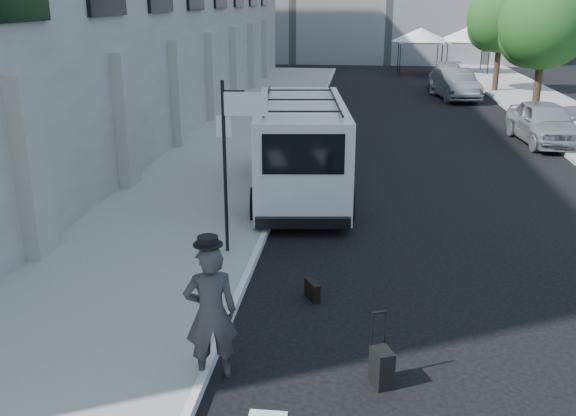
% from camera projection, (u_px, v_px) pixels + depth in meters
% --- Properties ---
extents(ground, '(120.00, 120.00, 0.00)m').
position_uv_depth(ground, '(349.00, 342.00, 10.07)').
color(ground, black).
rests_on(ground, ground).
extents(sidewalk_left, '(4.50, 48.00, 0.15)m').
position_uv_depth(sidewalk_left, '(252.00, 131.00, 25.61)').
color(sidewalk_left, gray).
rests_on(sidewalk_left, ground).
extents(sidewalk_right, '(4.00, 56.00, 0.15)m').
position_uv_depth(sidewalk_right, '(567.00, 120.00, 27.96)').
color(sidewalk_right, gray).
rests_on(sidewalk_right, ground).
extents(sign_pole, '(1.03, 0.07, 3.50)m').
position_uv_depth(sign_pole, '(236.00, 132.00, 12.52)').
color(sign_pole, black).
rests_on(sign_pole, sidewalk_left).
extents(tree_near, '(3.80, 3.83, 6.03)m').
position_uv_depth(tree_near, '(541.00, 27.00, 27.05)').
color(tree_near, black).
rests_on(tree_near, ground).
extents(tree_far, '(3.80, 3.83, 6.03)m').
position_uv_depth(tree_far, '(499.00, 20.00, 35.55)').
color(tree_far, black).
rests_on(tree_far, ground).
extents(tent_left, '(4.00, 4.00, 3.20)m').
position_uv_depth(tent_left, '(421.00, 35.00, 44.67)').
color(tent_left, black).
rests_on(tent_left, ground).
extents(tent_right, '(4.00, 4.00, 3.20)m').
position_uv_depth(tent_right, '(466.00, 35.00, 44.80)').
color(tent_right, black).
rests_on(tent_right, ground).
extents(businessman, '(0.85, 0.69, 2.02)m').
position_uv_depth(businessman, '(211.00, 313.00, 8.82)').
color(businessman, '#313133').
rests_on(businessman, ground).
extents(briefcase, '(0.32, 0.44, 0.34)m').
position_uv_depth(briefcase, '(312.00, 290.00, 11.45)').
color(briefcase, black).
rests_on(briefcase, ground).
extents(suitcase, '(0.36, 0.44, 1.05)m').
position_uv_depth(suitcase, '(382.00, 367.00, 8.88)').
color(suitcase, black).
rests_on(suitcase, ground).
extents(cargo_van, '(3.01, 7.07, 2.56)m').
position_uv_depth(cargo_van, '(300.00, 148.00, 17.22)').
color(cargo_van, silver).
rests_on(cargo_van, ground).
extents(parked_car_a, '(2.20, 4.71, 1.56)m').
position_uv_depth(parked_car_a, '(544.00, 123.00, 23.62)').
color(parked_car_a, '#909497').
rests_on(parked_car_a, ground).
extents(parked_car_b, '(2.27, 4.99, 1.59)m').
position_uv_depth(parked_car_b, '(455.00, 84.00, 34.10)').
color(parked_car_b, '#57595F').
rests_on(parked_car_b, ground).
extents(parked_car_c, '(2.50, 5.34, 1.51)m').
position_uv_depth(parked_car_c, '(448.00, 78.00, 37.22)').
color(parked_car_c, '#95979C').
rests_on(parked_car_c, ground).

